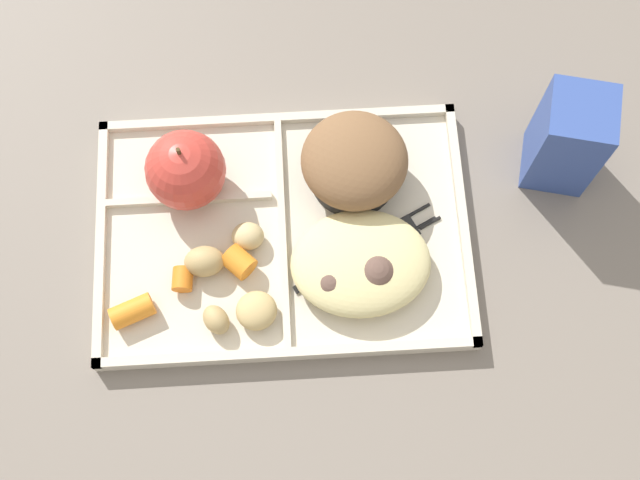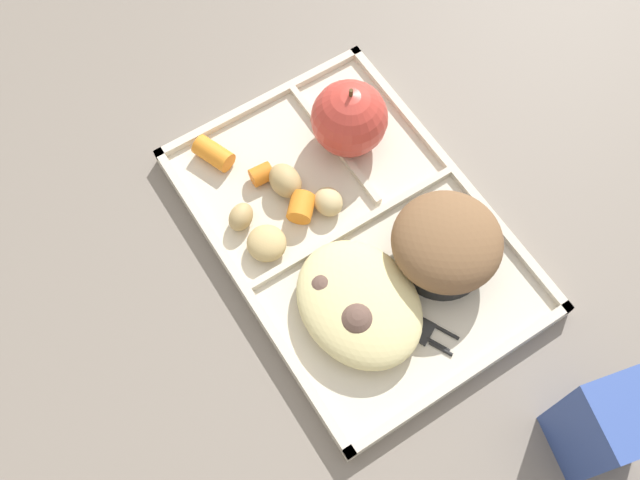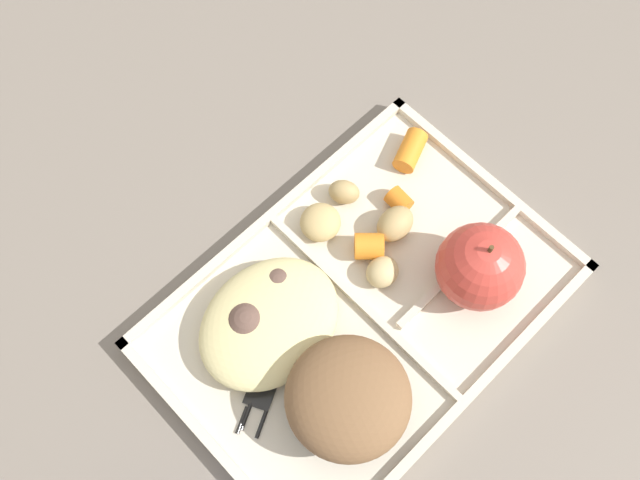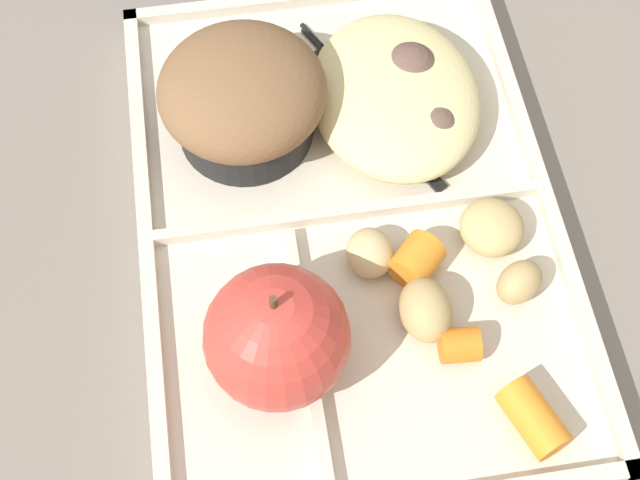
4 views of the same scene
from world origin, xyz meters
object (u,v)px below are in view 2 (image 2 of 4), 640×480
Objects in this scene: bran_muffin at (446,245)px; green_apple at (349,119)px; milk_carton at (608,427)px; plastic_fork at (392,314)px; lunch_tray at (352,231)px.

green_apple is at bearing 180.00° from bran_muffin.
green_apple is 0.34m from milk_carton.
green_apple is at bearing 158.48° from plastic_fork.
green_apple reaches higher than plastic_fork.
lunch_tray is 2.43× the size of plastic_fork.
green_apple is 0.57× the size of plastic_fork.
bran_muffin is 0.86× the size of milk_carton.
plastic_fork is at bearing -21.52° from green_apple.
bran_muffin is 0.69× the size of plastic_fork.
lunch_tray is at bearing -154.35° from milk_carton.
green_apple is at bearing 149.04° from lunch_tray.
milk_carton is at bearing 23.40° from plastic_fork.
bran_muffin is at bearing 105.90° from plastic_fork.
bran_muffin is at bearing -164.47° from milk_carton.
plastic_fork is 0.19m from milk_carton.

